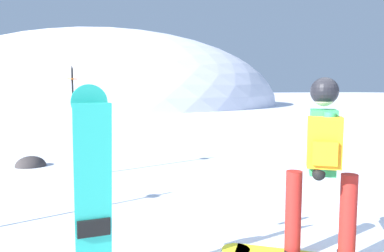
{
  "coord_description": "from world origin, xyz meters",
  "views": [
    {
      "loc": [
        -2.11,
        -2.28,
        1.61
      ],
      "look_at": [
        0.08,
        3.39,
        1.0
      ],
      "focal_mm": 34.55,
      "sensor_mm": 36.0,
      "label": 1
    }
  ],
  "objects_px": {
    "piste_marker_far": "(73,114)",
    "rock_dark": "(31,166)",
    "spare_snowboard": "(93,189)",
    "snowboarder_main": "(322,165)"
  },
  "relations": [
    {
      "from": "piste_marker_far",
      "to": "rock_dark",
      "type": "bearing_deg",
      "value": 121.31
    },
    {
      "from": "piste_marker_far",
      "to": "spare_snowboard",
      "type": "bearing_deg",
      "value": -91.51
    },
    {
      "from": "spare_snowboard",
      "to": "rock_dark",
      "type": "height_order",
      "value": "spare_snowboard"
    },
    {
      "from": "snowboarder_main",
      "to": "rock_dark",
      "type": "distance_m",
      "value": 6.34
    },
    {
      "from": "spare_snowboard",
      "to": "rock_dark",
      "type": "xyz_separation_m",
      "value": [
        -0.7,
        5.42,
        -0.84
      ]
    },
    {
      "from": "piste_marker_far",
      "to": "rock_dark",
      "type": "relative_size",
      "value": 3.33
    },
    {
      "from": "snowboarder_main",
      "to": "rock_dark",
      "type": "height_order",
      "value": "snowboarder_main"
    },
    {
      "from": "spare_snowboard",
      "to": "rock_dark",
      "type": "distance_m",
      "value": 5.53
    },
    {
      "from": "spare_snowboard",
      "to": "piste_marker_far",
      "type": "relative_size",
      "value": 0.8
    },
    {
      "from": "piste_marker_far",
      "to": "rock_dark",
      "type": "distance_m",
      "value": 1.94
    }
  ]
}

